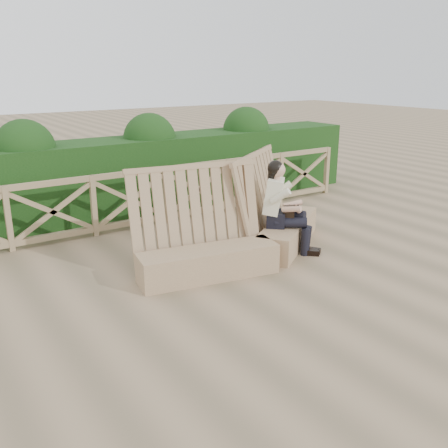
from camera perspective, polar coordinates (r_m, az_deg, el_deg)
ground at (r=6.66m, az=2.03°, el=-8.25°), size 60.00×60.00×0.00m
bench at (r=7.79m, az=2.71°, el=-1.25°), size 3.84×1.80×1.57m
woman at (r=8.03m, az=6.65°, el=2.15°), size 0.87×0.92×1.51m
guardrail at (r=9.37m, az=-10.57°, el=2.72°), size 10.10×0.09×1.10m
hedge at (r=10.41m, az=-13.30°, el=5.13°), size 12.00×1.20×1.50m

